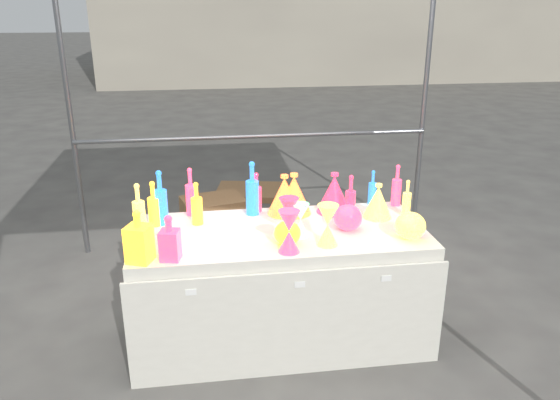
{
  "coord_description": "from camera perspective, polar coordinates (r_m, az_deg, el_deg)",
  "views": [
    {
      "loc": [
        -0.44,
        -3.07,
        2.08
      ],
      "look_at": [
        0.0,
        0.0,
        0.95
      ],
      "focal_mm": 35.0,
      "sensor_mm": 36.0,
      "label": 1
    }
  ],
  "objects": [
    {
      "name": "cardboard_box_closed",
      "position": [
        5.07,
        -6.93,
        -1.94
      ],
      "size": [
        0.63,
        0.52,
        0.39
      ],
      "primitive_type": "cube",
      "rotation": [
        0.0,
        0.0,
        0.26
      ],
      "color": "#9E7147",
      "rests_on": "ground"
    },
    {
      "name": "bottle_3",
      "position": [
        3.64,
        -2.48,
        0.83
      ],
      "size": [
        0.09,
        0.09,
        0.27
      ],
      "primitive_type": null,
      "rotation": [
        0.0,
        0.0,
        0.27
      ],
      "color": "#1B2FA2",
      "rests_on": "display_table"
    },
    {
      "name": "hourglass_0",
      "position": [
        3.05,
        0.95,
        -3.31
      ],
      "size": [
        0.16,
        0.16,
        0.25
      ],
      "primitive_type": null,
      "rotation": [
        0.0,
        0.0,
        0.32
      ],
      "color": "#F34E19",
      "rests_on": "display_table"
    },
    {
      "name": "decanter_1",
      "position": [
        3.02,
        -11.47,
        -3.87
      ],
      "size": [
        0.12,
        0.12,
        0.26
      ],
      "primitive_type": null,
      "rotation": [
        0.0,
        0.0,
        -0.21
      ],
      "color": "#F34E19",
      "rests_on": "display_table"
    },
    {
      "name": "bottle_9",
      "position": [
        3.83,
        12.1,
        1.53
      ],
      "size": [
        0.08,
        0.08,
        0.29
      ],
      "primitive_type": null,
      "rotation": [
        0.0,
        0.0,
        0.16
      ],
      "color": "#F34E19",
      "rests_on": "display_table"
    },
    {
      "name": "ground",
      "position": [
        3.74,
        -0.0,
        -13.82
      ],
      "size": [
        80.0,
        80.0,
        0.0
      ],
      "primitive_type": "plane",
      "color": "slate",
      "rests_on": "ground"
    },
    {
      "name": "cardboard_box_flat",
      "position": [
        6.25,
        -2.91,
        0.87
      ],
      "size": [
        0.9,
        0.72,
        0.07
      ],
      "primitive_type": "cube",
      "rotation": [
        0.0,
        0.0,
        -0.2
      ],
      "color": "#9E7147",
      "rests_on": "ground"
    },
    {
      "name": "bottle_4",
      "position": [
        3.4,
        -14.55,
        -0.83
      ],
      "size": [
        0.08,
        0.08,
        0.32
      ],
      "primitive_type": null,
      "rotation": [
        0.0,
        0.0,
        0.06
      ],
      "color": "#137973",
      "rests_on": "display_table"
    },
    {
      "name": "lampshade_1",
      "position": [
        3.61,
        1.46,
        0.69
      ],
      "size": [
        0.24,
        0.24,
        0.28
      ],
      "primitive_type": null,
      "rotation": [
        0.0,
        0.0,
        0.0
      ],
      "color": "yellow",
      "rests_on": "display_table"
    },
    {
      "name": "bottle_8",
      "position": [
        3.81,
        9.64,
        1.27
      ],
      "size": [
        0.07,
        0.07,
        0.25
      ],
      "primitive_type": null,
      "rotation": [
        0.0,
        0.0,
        0.31
      ],
      "color": "#177F33",
      "rests_on": "display_table"
    },
    {
      "name": "lampshade_0",
      "position": [
        3.6,
        0.47,
        0.59
      ],
      "size": [
        0.23,
        0.23,
        0.27
      ],
      "primitive_type": null,
      "rotation": [
        0.0,
        0.0,
        0.01
      ],
      "color": "yellow",
      "rests_on": "display_table"
    },
    {
      "name": "bottle_11",
      "position": [
        3.66,
        13.12,
        0.21
      ],
      "size": [
        0.06,
        0.06,
        0.25
      ],
      "primitive_type": null,
      "rotation": [
        0.0,
        0.0,
        0.14
      ],
      "color": "#137973",
      "rests_on": "display_table"
    },
    {
      "name": "hourglass_1",
      "position": [
        3.26,
        0.93,
        -1.8
      ],
      "size": [
        0.14,
        0.14,
        0.24
      ],
      "primitive_type": null,
      "rotation": [
        0.0,
        0.0,
        0.14
      ],
      "color": "#1B2FA2",
      "rests_on": "display_table"
    },
    {
      "name": "bottle_7",
      "position": [
        3.58,
        -2.92,
        1.24
      ],
      "size": [
        0.09,
        0.09,
        0.36
      ],
      "primitive_type": null,
      "rotation": [
        0.0,
        0.0,
        -0.1
      ],
      "color": "#177F33",
      "rests_on": "display_table"
    },
    {
      "name": "globe_3",
      "position": [
        3.36,
        13.58,
        -2.8
      ],
      "size": [
        0.17,
        0.17,
        0.12
      ],
      "primitive_type": null,
      "rotation": [
        0.0,
        0.0,
        0.18
      ],
      "color": "#1B2FA2",
      "rests_on": "display_table"
    },
    {
      "name": "globe_1",
      "position": [
        3.33,
        13.45,
        -2.78
      ],
      "size": [
        0.22,
        0.22,
        0.15
      ],
      "primitive_type": null,
      "rotation": [
        0.0,
        0.0,
        -0.21
      ],
      "color": "#137973",
      "rests_on": "display_table"
    },
    {
      "name": "display_table",
      "position": [
        3.53,
        0.02,
        -8.86
      ],
      "size": [
        1.84,
        0.83,
        0.75
      ],
      "color": "silver",
      "rests_on": "ground"
    },
    {
      "name": "bottle_1",
      "position": [
        3.5,
        -12.39,
        0.27
      ],
      "size": [
        0.08,
        0.08,
        0.35
      ],
      "primitive_type": null,
      "rotation": [
        0.0,
        0.0,
        0.0
      ],
      "color": "#177F33",
      "rests_on": "display_table"
    },
    {
      "name": "hourglass_2",
      "position": [
        3.15,
        5.0,
        -2.62
      ],
      "size": [
        0.14,
        0.14,
        0.25
      ],
      "primitive_type": null,
      "rotation": [
        0.0,
        0.0,
        0.14
      ],
      "color": "#137973",
      "rests_on": "display_table"
    },
    {
      "name": "decanter_0",
      "position": [
        3.03,
        -14.56,
        -3.68
      ],
      "size": [
        0.16,
        0.16,
        0.3
      ],
      "primitive_type": null,
      "rotation": [
        0.0,
        0.0,
        -0.37
      ],
      "color": "red",
      "rests_on": "display_table"
    },
    {
      "name": "bottle_6",
      "position": [
        3.47,
        -8.7,
        -0.34
      ],
      "size": [
        0.09,
        0.09,
        0.28
      ],
      "primitive_type": null,
      "rotation": [
        0.0,
        0.0,
        -0.4
      ],
      "color": "red",
      "rests_on": "display_table"
    },
    {
      "name": "lampshade_3",
      "position": [
        3.6,
        10.2,
        -0.05
      ],
      "size": [
        0.23,
        0.23,
        0.23
      ],
      "primitive_type": null,
      "rotation": [
        0.0,
        0.0,
        0.23
      ],
      "color": "#137973",
      "rests_on": "display_table"
    },
    {
      "name": "hourglass_3",
      "position": [
        3.26,
        2.16,
        -2.11
      ],
      "size": [
        0.13,
        0.13,
        0.21
      ],
      "primitive_type": null,
      "rotation": [
        0.0,
        0.0,
        -0.32
      ],
      "color": "#D42A98",
      "rests_on": "display_table"
    },
    {
      "name": "bottle_10",
      "position": [
        3.53,
        7.37,
        0.29
      ],
      "size": [
        0.09,
        0.09,
        0.3
      ],
      "primitive_type": null,
      "rotation": [
        0.0,
        0.0,
        0.39
      ],
      "color": "#1B2FA2",
      "rests_on": "display_table"
    },
    {
      "name": "globe_2",
      "position": [
        3.39,
        7.1,
        -1.97
      ],
      "size": [
        0.24,
        0.24,
        0.14
      ],
      "primitive_type": null,
      "rotation": [
        0.0,
        0.0,
        -0.42
      ],
      "color": "#F34E19",
      "rests_on": "display_table"
    },
    {
      "name": "bottle_2",
      "position": [
        3.62,
        -9.31,
        0.88
      ],
      "size": [
        0.09,
        0.09,
        0.32
      ],
      "primitive_type": null,
      "rotation": [
        0.0,
        0.0,
        -0.3
      ],
      "color": "#F34E19",
      "rests_on": "display_table"
    },
    {
      "name": "bottle_0",
      "position": [
        3.49,
        -13.07,
        -0.36
      ],
      "size": [
        0.08,
        0.08,
        0.29
      ],
      "primitive_type": null,
      "rotation": [
        0.0,
        0.0,
        -0.08
      ],
      "color": "red",
      "rests_on": "display_table"
    },
    {
      "name": "lampshade_2",
      "position": [
        3.64,
        5.68,
        0.78
      ],
      "size": [
        0.26,
        0.26,
        0.27
      ],
      "primitive_type": null,
      "rotation": [
        0.0,
        0.0,
        -0.14
      ],
      "color": "#1B2FA2",
      "rests_on": "display_table"
    },
    {
      "name": "globe_0",
      "position": [
        3.16,
        0.78,
        -3.61
      ],
      "size": [
        0.19,
        0.19,
        0.13
      ],
      "primitive_type": null,
      "rotation": [
        0.0,
        0.0,
        0.28
      ],
      "color": "red",
      "rests_on": "display_table"
    }
  ]
}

